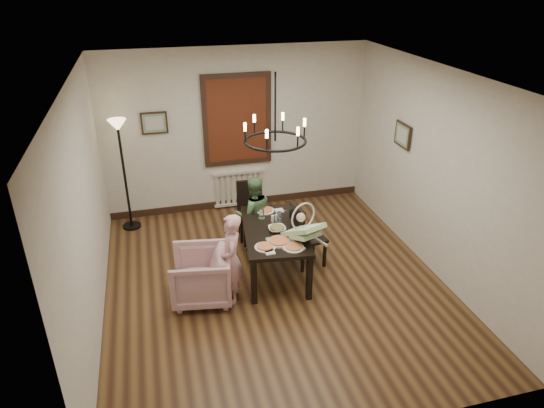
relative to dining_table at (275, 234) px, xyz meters
name	(u,v)px	position (x,y,z in m)	size (l,w,h in m)	color
room_shell	(268,179)	(-0.07, 0.10, 0.79)	(4.51, 5.00, 2.81)	brown
dining_table	(275,234)	(0.00, 0.00, 0.00)	(1.02, 1.58, 0.69)	black
chair_far	(251,211)	(-0.11, 1.05, -0.15)	(0.40, 0.40, 0.91)	black
chair_right	(309,234)	(0.53, 0.09, -0.13)	(0.43, 0.43, 0.97)	black
armchair	(201,275)	(-1.07, -0.35, -0.26)	(0.75, 0.77, 0.69)	#D2A0A2
elderly_woman	(232,266)	(-0.69, -0.47, -0.11)	(0.37, 0.24, 1.01)	pink
seated_man	(254,220)	(-0.15, 0.70, -0.12)	(0.48, 0.37, 0.98)	#507E4B
baby_bouncer	(304,228)	(0.28, -0.40, 0.26)	(0.40, 0.55, 0.36)	#B5E49D
salad_bowl	(277,229)	(0.01, -0.06, 0.12)	(0.28, 0.28, 0.07)	white
pizza_platter	(279,241)	(-0.05, -0.37, 0.10)	(0.30, 0.30, 0.04)	tan
drinking_glass	(279,220)	(0.09, 0.11, 0.15)	(0.06, 0.06, 0.13)	silver
window_blinds	(237,120)	(-0.07, 2.19, 0.99)	(1.00, 0.03, 1.40)	#5E2B12
radiator	(239,188)	(-0.07, 2.21, -0.26)	(0.92, 0.12, 0.62)	silver
picture_back	(154,123)	(-1.42, 2.20, 1.04)	(0.42, 0.03, 0.36)	black
picture_right	(403,135)	(2.14, 0.63, 1.04)	(0.42, 0.03, 0.36)	black
floor_lamp	(125,177)	(-1.97, 1.88, 0.29)	(0.30, 0.30, 1.80)	black
chandelier	(275,141)	(0.00, 0.00, 1.34)	(0.80, 0.80, 0.04)	black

